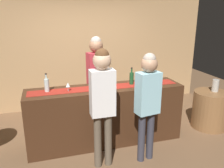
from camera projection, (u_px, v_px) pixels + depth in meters
ground_plane at (106, 141)px, 4.22m from camera, size 10.00×10.00×0.00m
back_wall at (85, 47)px, 5.54m from camera, size 6.00×0.12×2.90m
bar_counter at (106, 115)px, 4.07m from camera, size 2.66×0.60×1.02m
counter_runner_cloth at (106, 87)px, 3.92m from camera, size 2.52×0.28×0.01m
wine_bottle_green at (132, 78)px, 4.06m from camera, size 0.07×0.07×0.30m
wine_bottle_clear at (47, 85)px, 3.67m from camera, size 0.07×0.07×0.30m
wine_glass_near_customer at (68, 85)px, 3.69m from camera, size 0.07×0.07×0.14m
wine_glass_mid_counter at (99, 83)px, 3.81m from camera, size 0.07×0.07×0.14m
bartender at (97, 72)px, 4.41m from camera, size 0.38×0.27×1.82m
customer_sipping at (148, 97)px, 3.40m from camera, size 0.37×0.25×1.69m
customer_browsing at (102, 96)px, 3.23m from camera, size 0.34×0.25×1.77m
round_side_table at (210, 110)px, 4.65m from camera, size 0.68×0.68×0.74m
vase_on_side_table at (215, 86)px, 4.56m from camera, size 0.13×0.13×0.24m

